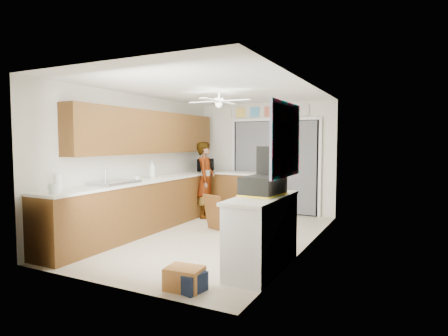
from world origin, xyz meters
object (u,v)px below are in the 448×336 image
at_px(dog, 246,230).
at_px(cardboard_box, 185,278).
at_px(navy_crate, 188,281).
at_px(man, 206,180).
at_px(cup, 137,179).
at_px(soap_bottle, 152,169).
at_px(paper_towel_roll, 58,182).
at_px(suitcase, 263,186).
at_px(microwave, 206,165).

bearing_deg(dog, cardboard_box, -70.85).
bearing_deg(navy_crate, man, 116.64).
height_order(cardboard_box, navy_crate, cardboard_box).
bearing_deg(cardboard_box, cup, 140.57).
relative_size(cup, cardboard_box, 0.26).
xyz_separation_m(soap_bottle, man, (0.44, 1.25, -0.30)).
bearing_deg(paper_towel_roll, dog, 41.85).
bearing_deg(soap_bottle, suitcase, -23.99).
bearing_deg(man, cardboard_box, -171.50).
bearing_deg(cup, dog, 11.54).
height_order(cardboard_box, man, man).
xyz_separation_m(suitcase, dog, (-0.65, 0.98, -0.86)).
bearing_deg(suitcase, cardboard_box, -109.24).
xyz_separation_m(cardboard_box, dog, (-0.14, 2.06, 0.08)).
relative_size(soap_bottle, cup, 3.20).
bearing_deg(man, dog, -150.28).
bearing_deg(suitcase, microwave, 135.77).
bearing_deg(cardboard_box, man, 116.03).
xyz_separation_m(cup, man, (0.32, 1.84, -0.17)).
distance_m(cup, paper_towel_roll, 1.48).
bearing_deg(paper_towel_roll, cardboard_box, -5.28).
height_order(paper_towel_roll, dog, paper_towel_roll).
relative_size(soap_bottle, man, 0.21).
bearing_deg(dog, soap_bottle, -170.54).
relative_size(cup, dog, 0.20).
distance_m(microwave, cardboard_box, 4.72).
distance_m(paper_towel_roll, man, 3.36).
xyz_separation_m(navy_crate, man, (-1.76, 3.52, 0.71)).
xyz_separation_m(paper_towel_roll, man, (0.50, 3.31, -0.25)).
bearing_deg(man, paper_towel_roll, 153.91).
bearing_deg(microwave, cardboard_box, -177.65).
height_order(microwave, suitcase, microwave).
distance_m(suitcase, cardboard_box, 1.52).
bearing_deg(cup, navy_crate, -38.80).
xyz_separation_m(paper_towel_roll, cardboard_box, (2.22, -0.20, -0.93)).
relative_size(cardboard_box, dog, 0.76).
distance_m(microwave, cup, 2.46).
distance_m(suitcase, man, 3.31).
xyz_separation_m(microwave, man, (0.35, -0.62, -0.27)).
bearing_deg(dog, paper_towel_roll, -122.97).
relative_size(soap_bottle, suitcase, 0.59).
xyz_separation_m(soap_bottle, suitcase, (2.66, -1.19, -0.05)).
relative_size(suitcase, cardboard_box, 1.43).
xyz_separation_m(paper_towel_roll, dog, (2.07, 1.86, -0.85)).
height_order(soap_bottle, man, man).
height_order(cup, paper_towel_roll, paper_towel_roll).
xyz_separation_m(navy_crate, dog, (-0.19, 2.06, 0.10)).
relative_size(soap_bottle, cardboard_box, 0.85).
bearing_deg(microwave, man, -174.99).
bearing_deg(soap_bottle, microwave, 87.00).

